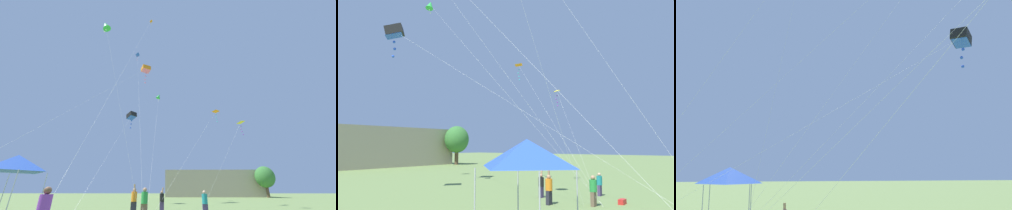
{
  "view_description": "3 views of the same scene",
  "coord_description": "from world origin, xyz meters",
  "views": [
    {
      "loc": [
        4.41,
        -8.56,
        1.64
      ],
      "look_at": [
        4.03,
        12.28,
        11.15
      ],
      "focal_mm": 20.0,
      "sensor_mm": 36.0,
      "label": 1
    },
    {
      "loc": [
        -16.34,
        -2.74,
        3.57
      ],
      "look_at": [
        4.9,
        13.24,
        6.86
      ],
      "focal_mm": 35.0,
      "sensor_mm": 36.0,
      "label": 2
    },
    {
      "loc": [
        20.07,
        6.49,
        3.59
      ],
      "look_at": [
        0.06,
        10.59,
        7.18
      ],
      "focal_mm": 40.0,
      "sensor_mm": 36.0,
      "label": 3
    }
  ],
  "objects": [
    {
      "name": "cooler_box",
      "position": [
        4.35,
        3.94,
        0.16
      ],
      "size": [
        0.63,
        0.33,
        0.31
      ],
      "primitive_type": "cube",
      "color": "red",
      "rests_on": "ground"
    },
    {
      "name": "tree_far_centre",
      "position": [
        17.97,
        49.9,
        3.75
      ],
      "size": [
        3.84,
        3.46,
        5.8
      ],
      "color": "brown",
      "rests_on": "ground"
    },
    {
      "name": "kite_green_diamond_5",
      "position": [
        2.28,
        19.93,
        16.27
      ],
      "size": [
        1.16,
        15.96,
        16.8
      ],
      "color": "silver",
      "rests_on": "ground"
    },
    {
      "name": "kite_yellow_delta_0",
      "position": [
        12.63,
        12.67,
        8.87
      ],
      "size": [
        6.83,
        6.72,
        9.25
      ],
      "color": "silver",
      "rests_on": "ground"
    },
    {
      "name": "person_teal_shirt",
      "position": [
        6.73,
        6.27,
        0.88
      ],
      "size": [
        0.38,
        0.38,
        1.63
      ],
      "rotation": [
        0.0,
        0.0,
        4.83
      ],
      "color": "#473860",
      "rests_on": "ground"
    },
    {
      "name": "tree_near_right",
      "position": [
        27.89,
        42.25,
        4.68
      ],
      "size": [
        4.8,
        4.32,
        7.24
      ],
      "color": "brown",
      "rests_on": "ground"
    },
    {
      "name": "person_black_shirt",
      "position": [
        3.56,
        9.2,
        0.9
      ],
      "size": [
        0.38,
        0.38,
        1.86
      ],
      "rotation": [
        0.0,
        0.0,
        0.01
      ],
      "color": "#473860",
      "rests_on": "ground"
    },
    {
      "name": "kite_orange_delta_6",
      "position": [
        10.64,
        15.92,
        11.63
      ],
      "size": [
        8.13,
        11.72,
        12.01
      ],
      "color": "silver",
      "rests_on": "ground"
    },
    {
      "name": "kite_black_box_4",
      "position": [
        -1.89,
        19.04,
        12.38
      ],
      "size": [
        3.32,
        21.14,
        12.98
      ],
      "color": "silver",
      "rests_on": "ground"
    },
    {
      "name": "person_green_shirt",
      "position": [
        2.62,
        5.05,
        0.97
      ],
      "size": [
        0.43,
        0.43,
        1.8
      ],
      "rotation": [
        0.0,
        0.0,
        5.89
      ],
      "color": "brown",
      "rests_on": "ground"
    },
    {
      "name": "distant_building",
      "position": [
        15.65,
        48.38,
        3.32
      ],
      "size": [
        25.92,
        8.54,
        6.64
      ],
      "primitive_type": "cube",
      "color": "tan",
      "rests_on": "ground"
    },
    {
      "name": "tree_far_right",
      "position": [
        25.61,
        48.44,
        3.83
      ],
      "size": [
        3.93,
        3.54,
        5.93
      ],
      "color": "brown",
      "rests_on": "ground"
    },
    {
      "name": "person_orange_shirt",
      "position": [
        1.51,
        7.42,
        1.01
      ],
      "size": [
        0.43,
        0.43,
        2.07
      ],
      "rotation": [
        0.0,
        0.0,
        2.54
      ],
      "color": "#282833",
      "rests_on": "ground"
    },
    {
      "name": "festival_tent",
      "position": [
        -5.89,
        4.14,
        3.28
      ],
      "size": [
        3.06,
        3.06,
        3.82
      ],
      "color": "#B7B7BC",
      "rests_on": "ground"
    }
  ]
}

